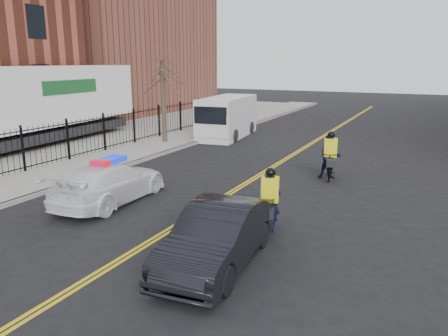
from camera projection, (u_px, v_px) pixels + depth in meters
ground at (190, 218)px, 13.39m from camera, size 120.00×120.00×0.00m
center_line_left at (276, 164)px, 20.39m from camera, size 0.10×60.00×0.01m
center_line_right at (279, 164)px, 20.32m from camera, size 0.10×60.00×0.01m
sidewalk at (146, 149)px, 23.57m from camera, size 3.00×60.00×0.15m
curb at (169, 151)px, 22.92m from camera, size 0.20×60.00×0.15m
iron_fence at (123, 130)px, 23.99m from camera, size 0.12×28.00×2.00m
lot_pad at (13, 136)px, 28.11m from camera, size 18.00×60.00×0.02m
warehouse_far at (111, 37)px, 42.53m from camera, size 14.00×18.00×14.00m
street_tree at (163, 82)px, 24.53m from camera, size 3.20×3.20×4.80m
police_cruiser at (110, 182)px, 14.77m from camera, size 2.17×4.80×1.53m
dark_sedan at (218, 236)px, 10.15m from camera, size 1.93×4.54×1.45m
cargo_van at (226, 118)px, 27.48m from camera, size 2.86×6.19×2.50m
semi_trailer at (38, 101)px, 24.48m from camera, size 3.84×14.35×4.42m
cyclist_near at (270, 209)px, 12.22m from camera, size 1.16×1.98×1.84m
cyclist_far at (330, 160)px, 17.73m from camera, size 1.04×2.01×1.95m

